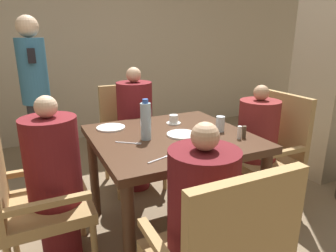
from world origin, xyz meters
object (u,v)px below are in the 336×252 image
Objects in this scene: chair_far_side at (131,132)px; diner_in_near_chair at (202,231)px; chair_right_side at (270,148)px; water_bottle at (146,121)px; chair_left_side at (30,196)px; diner_in_far_chair at (135,129)px; diner_in_left_chair at (55,183)px; plate_main_left at (111,128)px; standing_host at (36,93)px; glass_tall_near at (147,116)px; glass_tall_mid at (220,124)px; teacup_with_saucer at (174,120)px; bowl_small at (185,147)px; plate_main_right at (182,134)px; diner_in_right_chair at (256,147)px.

diner_in_near_chair is at bearing -97.22° from chair_far_side.
chair_right_side is 3.56× the size of water_bottle.
chair_left_side is 1.20m from diner_in_far_chair.
plate_main_left is at bearing 36.34° from diner_in_left_chair.
chair_right_side is 0.60× the size of standing_host.
glass_tall_near is 0.58m from glass_tall_mid.
glass_tall_mid is at bearing -55.79° from teacup_with_saucer.
chair_left_side and chair_far_side have the same top height.
diner_in_far_chair reaches higher than water_bottle.
chair_far_side is at bearing 59.72° from plate_main_left.
chair_far_side is 3.56× the size of water_bottle.
plate_main_left is 1.91× the size of glass_tall_mid.
chair_right_side is 1.07m from glass_tall_near.
glass_tall_near is at bearing 81.13° from diner_in_near_chair.
diner_in_left_chair is at bearing 180.00° from chair_right_side.
chair_left_side reaches higher than glass_tall_mid.
chair_right_side is 9.48× the size of bowl_small.
diner_in_near_chair is 0.80m from plate_main_right.
plate_main_left is 1.87× the size of teacup_with_saucer.
chair_right_side is 0.91× the size of diner_in_right_chair.
diner_in_near_chair is at bearing -97.92° from diner_in_far_chair.
glass_tall_near is (-0.10, 0.39, 0.05)m from plate_main_right.
water_bottle is (-0.97, -0.01, 0.35)m from diner_in_right_chair.
chair_far_side is at bearing 101.64° from teacup_with_saucer.
bowl_small is (-0.06, -1.21, 0.27)m from chair_far_side.
chair_right_side is (0.93, -0.76, -0.08)m from diner_in_far_chair.
teacup_with_saucer is (-0.64, 0.24, 0.25)m from diner_in_right_chair.
chair_right_side is at bearing -16.75° from teacup_with_saucer.
diner_in_near_chair reaches higher than glass_tall_near.
chair_far_side reaches higher than glass_tall_mid.
chair_far_side is 0.60× the size of standing_host.
chair_far_side is 1.24m from bowl_small.
chair_right_side is (1.86, 0.00, 0.00)m from chair_left_side.
diner_in_right_chair is at bearing -49.20° from chair_far_side.
diner_in_left_chair is at bearing -180.00° from diner_in_right_chair.
teacup_with_saucer is (0.48, -0.09, 0.02)m from plate_main_left.
chair_left_side is 0.83× the size of diner_in_far_chair.
bowl_small is 0.92× the size of glass_tall_near.
chair_far_side is 1.68m from diner_in_near_chair.
diner_in_far_chair is at bearing -90.00° from chair_far_side.
diner_in_far_chair reaches higher than bowl_small.
plate_main_right is 1.91× the size of glass_tall_mid.
standing_host reaches higher than plate_main_left.
diner_in_left_chair reaches higher than diner_in_near_chair.
chair_left_side is 0.87× the size of diner_in_left_chair.
teacup_with_saucer is 1.02× the size of glass_tall_near.
diner_in_right_chair is (-0.15, 0.00, 0.03)m from chair_right_side.
diner_in_far_chair reaches higher than glass_tall_mid.
chair_far_side is at bearing 86.09° from glass_tall_near.
diner_in_far_chair is at bearing 104.80° from teacup_with_saucer.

